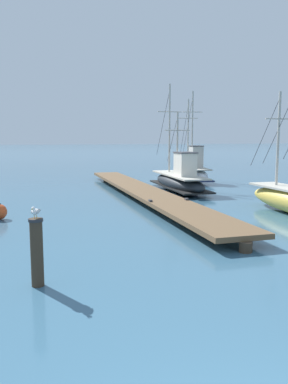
% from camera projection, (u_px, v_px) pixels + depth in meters
% --- Properties ---
extents(floating_dock, '(2.45, 21.11, 0.53)m').
position_uv_depth(floating_dock, '(142.00, 190.00, 20.47)').
color(floating_dock, brown).
rests_on(floating_dock, ground).
extents(fishing_boat_0, '(2.13, 8.11, 6.35)m').
position_uv_depth(fishing_boat_0, '(179.00, 180.00, 22.87)').
color(fishing_boat_0, black).
rests_on(fishing_boat_0, ground).
extents(fishing_boat_3, '(2.61, 7.03, 6.35)m').
position_uv_depth(fishing_boat_3, '(193.00, 172.00, 27.98)').
color(fishing_boat_3, silver).
rests_on(fishing_boat_3, ground).
extents(mooring_piling, '(0.30, 0.30, 1.43)m').
position_uv_depth(mooring_piling, '(37.00, 251.00, 8.11)').
color(mooring_piling, '#3D3023').
rests_on(mooring_piling, ground).
extents(perched_seagull, '(0.22, 0.37, 0.27)m').
position_uv_depth(perched_seagull, '(35.00, 211.00, 8.00)').
color(perched_seagull, gold).
rests_on(perched_seagull, mooring_piling).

